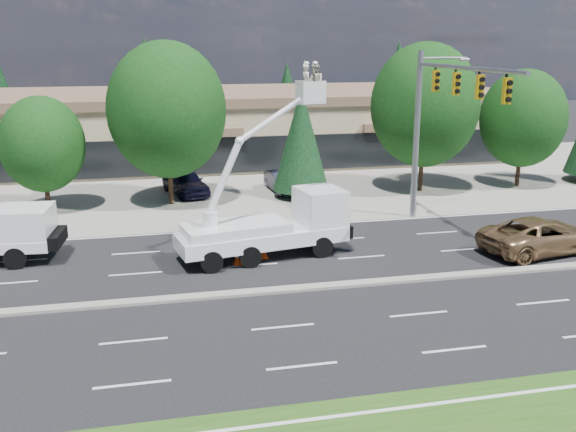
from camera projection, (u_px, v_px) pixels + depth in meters
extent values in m
plane|color=black|center=(266.00, 292.00, 25.02)|extent=(140.00, 140.00, 0.00)
cube|color=gray|center=(213.00, 184.00, 43.86)|extent=(140.00, 22.00, 0.01)
cube|color=gray|center=(266.00, 291.00, 25.01)|extent=(120.00, 0.55, 0.12)
cube|color=tan|center=(199.00, 128.00, 52.61)|extent=(50.00, 15.00, 5.00)
cube|color=brown|center=(198.00, 96.00, 51.90)|extent=(50.40, 15.40, 0.70)
cube|color=black|center=(209.00, 156.00, 45.77)|extent=(48.00, 0.12, 2.60)
cylinder|color=#332114|center=(47.00, 192.00, 36.80)|extent=(0.28, 0.28, 2.13)
ellipsoid|color=black|center=(42.00, 144.00, 36.06)|extent=(4.73, 4.73, 5.44)
cylinder|color=#332114|center=(170.00, 179.00, 38.12)|extent=(0.28, 0.28, 3.10)
ellipsoid|color=black|center=(167.00, 110.00, 37.04)|extent=(6.89, 6.89, 7.92)
cylinder|color=#332114|center=(301.00, 191.00, 40.08)|extent=(0.26, 0.26, 0.80)
cone|color=black|center=(301.00, 139.00, 39.20)|extent=(3.48, 3.48, 6.35)
cylinder|color=#332114|center=(421.00, 168.00, 41.43)|extent=(0.28, 0.28, 3.07)
ellipsoid|color=black|center=(425.00, 105.00, 40.36)|extent=(6.82, 6.82, 7.84)
cylinder|color=#332114|center=(518.00, 167.00, 42.95)|extent=(0.28, 0.28, 2.51)
ellipsoid|color=black|center=(523.00, 118.00, 42.07)|extent=(5.59, 5.59, 6.43)
cylinder|color=#332114|center=(150.00, 135.00, 63.64)|extent=(0.26, 0.26, 0.80)
cone|color=black|center=(147.00, 84.00, 62.33)|extent=(5.02, 5.02, 9.17)
cylinder|color=#332114|center=(287.00, 131.00, 66.53)|extent=(0.26, 0.26, 0.80)
cone|color=black|center=(287.00, 96.00, 65.58)|extent=(3.77, 3.77, 6.88)
cylinder|color=#332114|center=(396.00, 127.00, 69.01)|extent=(0.26, 0.26, 0.80)
cone|color=black|center=(398.00, 83.00, 67.77)|extent=(4.80, 4.80, 8.78)
cylinder|color=gray|center=(416.00, 136.00, 34.56)|extent=(0.32, 0.32, 9.00)
cylinder|color=gray|center=(466.00, 68.00, 28.84)|extent=(0.20, 10.00, 0.20)
cylinder|color=gray|center=(444.00, 58.00, 33.73)|extent=(2.60, 0.12, 0.12)
cube|color=gold|center=(436.00, 81.00, 31.86)|extent=(0.32, 0.22, 1.05)
cube|color=gold|center=(456.00, 84.00, 29.79)|extent=(0.32, 0.22, 1.05)
cube|color=gold|center=(480.00, 87.00, 27.72)|extent=(0.32, 0.22, 1.05)
cube|color=gold|center=(507.00, 91.00, 25.65)|extent=(0.32, 0.22, 1.05)
cube|color=white|center=(24.00, 225.00, 28.23)|extent=(2.54, 2.50, 1.59)
cube|color=black|center=(40.00, 220.00, 28.26)|extent=(0.28, 2.01, 1.06)
cube|color=white|center=(262.00, 237.00, 28.85)|extent=(7.96, 3.68, 0.67)
cube|color=white|center=(320.00, 209.00, 29.67)|extent=(2.30, 2.57, 1.92)
cube|color=black|center=(334.00, 204.00, 29.90)|extent=(0.43, 1.90, 1.15)
cube|color=white|center=(236.00, 229.00, 28.24)|extent=(4.93, 3.02, 0.48)
cylinder|color=white|center=(210.00, 220.00, 27.67)|extent=(0.67, 0.67, 0.77)
cube|color=white|center=(311.00, 92.00, 28.04)|extent=(1.20, 1.04, 1.04)
imported|color=beige|center=(306.00, 83.00, 27.86)|extent=(0.50, 0.67, 1.65)
imported|color=beige|center=(315.00, 83.00, 28.02)|extent=(0.76, 0.91, 1.65)
ellipsoid|color=white|center=(306.00, 63.00, 27.64)|extent=(0.25, 0.25, 0.17)
ellipsoid|color=white|center=(315.00, 63.00, 27.80)|extent=(0.25, 0.25, 0.17)
cube|color=#FF4508|center=(238.00, 264.00, 28.13)|extent=(0.40, 0.40, 0.03)
cone|color=#FF4508|center=(238.00, 257.00, 28.04)|extent=(0.36, 0.36, 0.70)
cylinder|color=white|center=(238.00, 255.00, 28.02)|extent=(0.29, 0.29, 0.10)
cube|color=#FF4508|center=(264.00, 258.00, 28.99)|extent=(0.40, 0.40, 0.03)
cone|color=#FF4508|center=(264.00, 250.00, 28.90)|extent=(0.36, 0.36, 0.70)
cylinder|color=white|center=(264.00, 249.00, 28.88)|extent=(0.29, 0.29, 0.10)
imported|color=olive|center=(541.00, 235.00, 29.55)|extent=(6.26, 3.70, 1.63)
imported|color=black|center=(185.00, 182.00, 40.67)|extent=(3.17, 5.11, 1.62)
imported|color=black|center=(282.00, 182.00, 41.44)|extent=(1.78, 4.17, 1.34)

